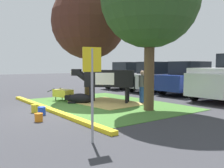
% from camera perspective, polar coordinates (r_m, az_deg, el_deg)
% --- Properties ---
extents(ground_plane, '(80.00, 80.00, 0.00)m').
position_cam_1_polar(ground_plane, '(10.06, -11.61, -6.02)').
color(ground_plane, '#38383D').
extents(grass_island, '(7.40, 5.16, 0.02)m').
position_cam_1_polar(grass_island, '(11.39, -1.44, -4.66)').
color(grass_island, '#477A33').
rests_on(grass_island, ground).
extents(curb_yellow, '(8.60, 0.24, 0.12)m').
position_cam_1_polar(curb_yellow, '(10.09, -14.31, -5.69)').
color(curb_yellow, yellow).
rests_on(curb_yellow, ground).
extents(hay_bedding, '(3.39, 2.67, 0.04)m').
position_cam_1_polar(hay_bedding, '(11.69, -1.19, -4.35)').
color(hay_bedding, tan).
rests_on(hay_bedding, ground).
extents(shade_tree_left, '(3.98, 3.98, 6.10)m').
position_cam_1_polar(shade_tree_left, '(13.62, -5.39, 14.00)').
color(shade_tree_left, '#4C3823').
rests_on(shade_tree_left, ground).
extents(cow_holstein, '(2.57, 2.38, 1.61)m').
position_cam_1_polar(cow_holstein, '(11.78, -1.12, 1.22)').
color(cow_holstein, black).
rests_on(cow_holstein, ground).
extents(calf_lying, '(1.20, 1.09, 0.48)m').
position_cam_1_polar(calf_lying, '(11.66, -7.57, -3.35)').
color(calf_lying, black).
rests_on(calf_lying, ground).
extents(person_handler, '(0.51, 0.34, 1.55)m').
position_cam_1_polar(person_handler, '(11.69, 7.00, -0.43)').
color(person_handler, '#23478C').
rests_on(person_handler, ground).
extents(wheelbarrow, '(1.60, 0.95, 0.63)m').
position_cam_1_polar(wheelbarrow, '(12.58, -11.17, -2.14)').
color(wheelbarrow, gold).
rests_on(wheelbarrow, ground).
extents(parking_sign, '(0.13, 0.44, 2.21)m').
position_cam_1_polar(parking_sign, '(5.65, -4.63, 1.87)').
color(parking_sign, '#99999E').
rests_on(parking_sign, ground).
extents(bucket_yellow, '(0.27, 0.27, 0.31)m').
position_cam_1_polar(bucket_yellow, '(9.88, -17.48, -5.38)').
color(bucket_yellow, yellow).
rests_on(bucket_yellow, ground).
extents(bucket_blue, '(0.30, 0.30, 0.30)m').
position_cam_1_polar(bucket_blue, '(9.34, -15.93, -5.95)').
color(bucket_blue, blue).
rests_on(bucket_blue, ground).
extents(bucket_orange, '(0.28, 0.28, 0.27)m').
position_cam_1_polar(bucket_orange, '(8.30, -16.59, -7.35)').
color(bucket_orange, orange).
rests_on(bucket_orange, ground).
extents(hatchback_white, '(2.13, 4.46, 2.02)m').
position_cam_1_polar(hatchback_white, '(19.08, 4.13, 1.95)').
color(hatchback_white, silver).
rests_on(hatchback_white, ground).
extents(sedan_silver, '(2.13, 4.46, 2.02)m').
position_cam_1_polar(sedan_silver, '(17.12, 10.16, 1.61)').
color(sedan_silver, silver).
rests_on(sedan_silver, ground).
extents(sedan_blue, '(2.13, 4.46, 2.02)m').
position_cam_1_polar(sedan_blue, '(15.85, 17.50, 1.25)').
color(sedan_blue, navy).
rests_on(sedan_blue, ground).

